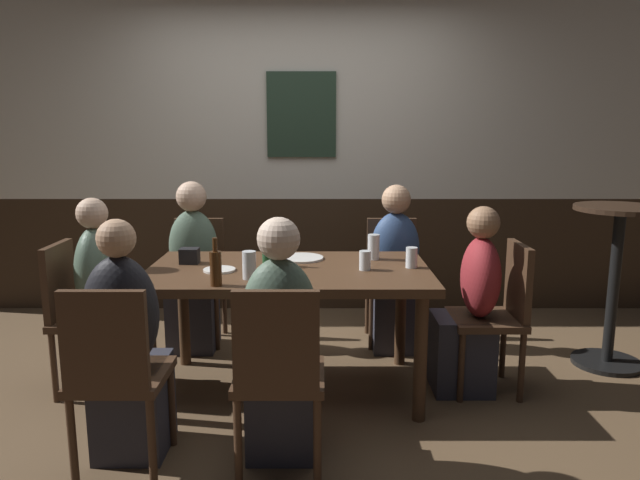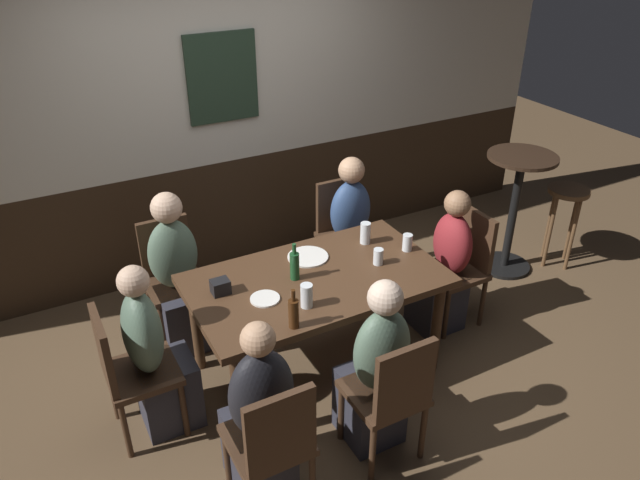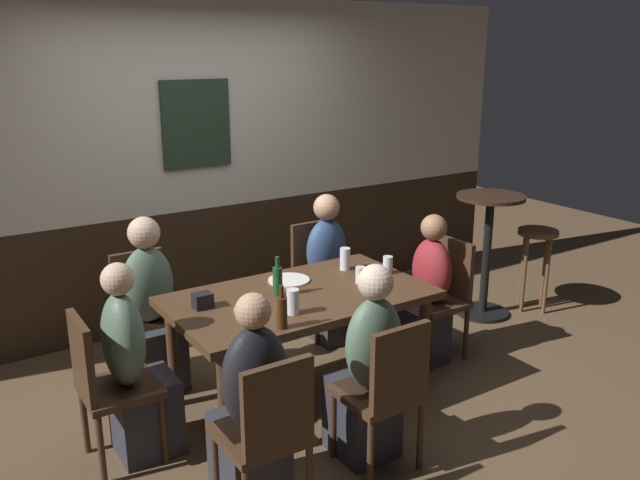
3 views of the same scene
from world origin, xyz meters
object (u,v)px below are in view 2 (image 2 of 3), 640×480
bar_stool (566,205)px  chair_right_far (343,228)px  person_head_east (444,272)px  beer_bottle_brown (294,313)px  chair_left_far (172,272)px  plate_white_large (308,257)px  beer_glass_half (365,234)px  side_bar_table (515,204)px  person_left_far (178,283)px  tumbler_short (407,244)px  plate_white_small (265,299)px  condiment_caddy (220,287)px  dining_table (316,288)px  chair_head_east (462,262)px  person_head_west (156,362)px  beer_bottle_green (295,265)px  chair_left_near (273,441)px  chair_mid_near (392,393)px  beer_glass_tall (378,258)px  chair_head_west (128,368)px  person_right_far (353,237)px  pint_glass_pale (307,297)px  person_left_near (260,422)px  person_mid_near (375,376)px

bar_stool → chair_right_far: bearing=159.9°
person_head_east → beer_bottle_brown: size_ratio=4.43×
chair_left_far → plate_white_large: chair_left_far is taller
beer_glass_half → side_bar_table: bearing=5.1°
person_left_far → tumbler_short: (1.42, -0.71, 0.29)m
plate_white_small → condiment_caddy: size_ratio=1.64×
bar_stool → dining_table: bearing=-175.1°
chair_head_east → plate_white_small: size_ratio=4.89×
condiment_caddy → person_head_west: bearing=-165.4°
dining_table → beer_bottle_green: 0.23m
chair_left_far → side_bar_table: bearing=-10.4°
person_head_west → person_left_far: person_left_far is taller
beer_glass_half → bar_stool: (2.01, -0.01, -0.24)m
chair_right_far → plate_white_large: size_ratio=3.21×
chair_left_near → person_head_east: 1.97m
chair_mid_near → beer_glass_tall: 0.98m
chair_left_near → tumbler_short: chair_left_near is taller
plate_white_small → chair_left_far: bearing=108.9°
chair_head_west → person_head_west: 0.16m
dining_table → person_head_east: bearing=0.0°
chair_left_far → side_bar_table: 2.83m
person_right_far → beer_bottle_brown: person_right_far is taller
pint_glass_pale → side_bar_table: bearing=15.2°
person_right_far → person_left_far: (-1.42, 0.00, 0.01)m
person_left_near → condiment_caddy: size_ratio=10.36×
person_head_west → person_right_far: bearing=22.0°
chair_head_west → bar_stool: (3.74, 0.22, 0.07)m
person_mid_near → chair_mid_near: bearing=-90.0°
beer_bottle_brown → beer_bottle_green: bearing=63.2°
chair_head_west → beer_bottle_brown: bearing=-23.9°
person_head_west → side_bar_table: (3.13, 0.37, 0.14)m
person_head_east → person_right_far: person_right_far is taller
person_left_near → side_bar_table: 2.98m
person_head_east → condiment_caddy: person_head_east is taller
chair_head_east → chair_head_west: bearing=180.0°
chair_left_near → beer_glass_half: (1.22, 1.11, 0.31)m
chair_mid_near → person_head_east: size_ratio=0.80×
chair_right_far → tumbler_short: bearing=-90.2°
beer_glass_half → side_bar_table: (1.56, 0.14, -0.19)m
chair_mid_near → person_head_east: person_head_east is taller
beer_bottle_brown → condiment_caddy: (-0.25, 0.51, -0.05)m
person_left_far → pint_glass_pale: (0.51, -0.97, 0.31)m
pint_glass_pale → chair_left_far: bearing=114.6°
beer_glass_half → beer_bottle_brown: size_ratio=0.62×
person_head_east → person_left_near: (-1.77, -0.71, 0.02)m
pint_glass_pale → beer_glass_half: bearing=34.2°
pint_glass_pale → bar_stool: 2.76m
chair_left_near → side_bar_table: size_ratio=0.84×
chair_head_west → condiment_caddy: bearing=10.9°
chair_left_near → person_head_east: bearing=26.4°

